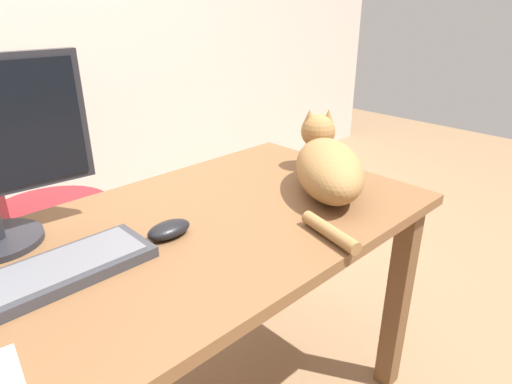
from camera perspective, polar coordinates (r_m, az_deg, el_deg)
desk at (r=1.15m, az=-8.75°, el=-9.40°), size 1.30×0.70×0.71m
office_chair at (r=1.85m, az=-25.88°, el=-5.66°), size 0.48×0.48×0.91m
keyboard at (r=0.98m, az=-25.88°, el=-9.88°), size 0.44×0.15×0.03m
cat at (r=1.28m, az=9.16°, el=3.50°), size 0.44×0.47×0.20m
computer_mouse at (r=1.06m, az=-11.13°, el=-4.75°), size 0.11×0.06×0.04m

